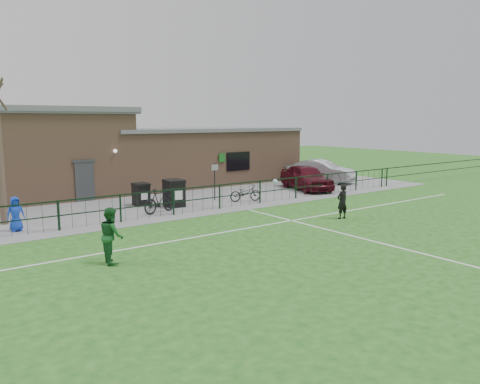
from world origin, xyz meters
TOP-DOWN VIEW (x-y plane):
  - ground at (0.00, 0.00)m, footprint 90.00×90.00m
  - paving_strip at (0.00, 13.50)m, footprint 34.00×13.00m
  - pitch_line_touch at (0.00, 7.80)m, footprint 28.00×0.10m
  - pitch_line_mid at (0.00, 4.00)m, footprint 28.00×0.10m
  - pitch_line_perp at (2.00, 0.00)m, footprint 0.10×16.00m
  - perimeter_fence at (0.00, 8.00)m, footprint 28.00×0.10m
  - wheelie_bin_left at (-1.66, 11.09)m, footprint 0.70×0.79m
  - wheelie_bin_right at (-0.49, 9.81)m, footprint 0.90×1.00m
  - sign_post at (2.11, 10.11)m, footprint 0.07×0.07m
  - car_maroon at (8.76, 10.00)m, footprint 3.00×4.80m
  - car_silver at (11.94, 11.82)m, footprint 3.17×4.91m
  - bicycle_d at (-1.78, 8.78)m, footprint 1.96×1.04m
  - bicycle_e at (3.23, 8.89)m, footprint 1.78×1.07m
  - spectator_child at (-7.87, 8.86)m, footprint 0.67×0.45m
  - goalkeeper_kick at (3.99, 3.09)m, footprint 1.91×3.00m
  - outfield_player at (-6.39, 2.83)m, footprint 0.76×0.91m
  - ball_ground at (-4.98, 7.32)m, footprint 0.21×0.21m
  - clubhouse at (-0.88, 16.50)m, footprint 24.25×5.40m

SIDE VIEW (x-z plane):
  - ground at x=0.00m, z-range 0.00..0.00m
  - pitch_line_touch at x=0.00m, z-range 0.00..0.01m
  - pitch_line_mid at x=0.00m, z-range 0.00..0.01m
  - pitch_line_perp at x=2.00m, z-range 0.00..0.01m
  - paving_strip at x=0.00m, z-range 0.00..0.02m
  - ball_ground at x=-4.98m, z-range 0.00..0.21m
  - bicycle_e at x=3.23m, z-range 0.02..0.90m
  - wheelie_bin_left at x=-1.66m, z-range 0.02..1.05m
  - bicycle_d at x=-1.78m, z-range 0.02..1.16m
  - perimeter_fence at x=0.00m, z-range 0.00..1.20m
  - wheelie_bin_right at x=-0.49m, z-range 0.02..1.27m
  - spectator_child at x=-7.87m, z-range 0.02..1.37m
  - goalkeeper_kick at x=3.99m, z-range -0.01..1.57m
  - car_maroon at x=8.76m, z-range 0.02..1.54m
  - car_silver at x=11.94m, z-range 0.02..1.55m
  - outfield_player at x=-6.39m, z-range 0.00..1.70m
  - sign_post at x=2.11m, z-range 0.02..2.02m
  - clubhouse at x=-0.88m, z-range -0.26..4.70m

